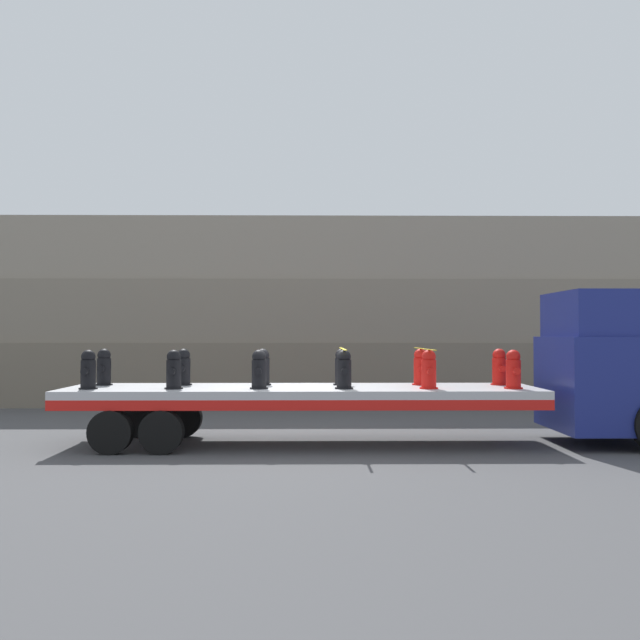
% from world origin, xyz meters
% --- Properties ---
extents(ground_plane, '(120.00, 120.00, 0.00)m').
position_xyz_m(ground_plane, '(0.00, 0.00, 0.00)').
color(ground_plane, '#474749').
extents(rock_cliff, '(60.00, 3.30, 6.09)m').
position_xyz_m(rock_cliff, '(0.00, 9.02, 3.04)').
color(rock_cliff, '#706656').
rests_on(rock_cliff, ground_plane).
extents(truck_cab, '(2.50, 2.68, 3.19)m').
position_xyz_m(truck_cab, '(6.56, 0.00, 1.59)').
color(truck_cab, navy).
rests_on(truck_cab, ground_plane).
extents(flatbed_trailer, '(9.76, 2.57, 1.20)m').
position_xyz_m(flatbed_trailer, '(-0.53, 0.00, 0.99)').
color(flatbed_trailer, '#B2B2B7').
rests_on(flatbed_trailer, ground_plane).
extents(fire_hydrant_black_near_0, '(0.37, 0.60, 0.79)m').
position_xyz_m(fire_hydrant_black_near_0, '(-4.28, -0.54, 1.58)').
color(fire_hydrant_black_near_0, black).
rests_on(fire_hydrant_black_near_0, flatbed_trailer).
extents(fire_hydrant_black_far_0, '(0.37, 0.60, 0.79)m').
position_xyz_m(fire_hydrant_black_far_0, '(-4.28, 0.54, 1.58)').
color(fire_hydrant_black_far_0, black).
rests_on(fire_hydrant_black_far_0, flatbed_trailer).
extents(fire_hydrant_black_near_1, '(0.37, 0.60, 0.79)m').
position_xyz_m(fire_hydrant_black_near_1, '(-2.57, -0.54, 1.58)').
color(fire_hydrant_black_near_1, black).
rests_on(fire_hydrant_black_near_1, flatbed_trailer).
extents(fire_hydrant_black_far_1, '(0.37, 0.60, 0.79)m').
position_xyz_m(fire_hydrant_black_far_1, '(-2.57, 0.54, 1.58)').
color(fire_hydrant_black_far_1, black).
rests_on(fire_hydrant_black_far_1, flatbed_trailer).
extents(fire_hydrant_black_near_2, '(0.37, 0.60, 0.79)m').
position_xyz_m(fire_hydrant_black_near_2, '(-0.86, -0.54, 1.58)').
color(fire_hydrant_black_near_2, black).
rests_on(fire_hydrant_black_near_2, flatbed_trailer).
extents(fire_hydrant_black_far_2, '(0.37, 0.60, 0.79)m').
position_xyz_m(fire_hydrant_black_far_2, '(-0.86, 0.54, 1.58)').
color(fire_hydrant_black_far_2, black).
rests_on(fire_hydrant_black_far_2, flatbed_trailer).
extents(fire_hydrant_black_near_3, '(0.37, 0.60, 0.79)m').
position_xyz_m(fire_hydrant_black_near_3, '(0.86, -0.54, 1.58)').
color(fire_hydrant_black_near_3, black).
rests_on(fire_hydrant_black_near_3, flatbed_trailer).
extents(fire_hydrant_black_far_3, '(0.37, 0.60, 0.79)m').
position_xyz_m(fire_hydrant_black_far_3, '(0.86, 0.54, 1.58)').
color(fire_hydrant_black_far_3, black).
rests_on(fire_hydrant_black_far_3, flatbed_trailer).
extents(fire_hydrant_red_near_4, '(0.37, 0.60, 0.79)m').
position_xyz_m(fire_hydrant_red_near_4, '(2.57, -0.54, 1.58)').
color(fire_hydrant_red_near_4, red).
rests_on(fire_hydrant_red_near_4, flatbed_trailer).
extents(fire_hydrant_red_far_4, '(0.37, 0.60, 0.79)m').
position_xyz_m(fire_hydrant_red_far_4, '(2.57, 0.54, 1.58)').
color(fire_hydrant_red_far_4, red).
rests_on(fire_hydrant_red_far_4, flatbed_trailer).
extents(fire_hydrant_red_near_5, '(0.37, 0.60, 0.79)m').
position_xyz_m(fire_hydrant_red_near_5, '(4.28, -0.54, 1.58)').
color(fire_hydrant_red_near_5, red).
rests_on(fire_hydrant_red_near_5, flatbed_trailer).
extents(fire_hydrant_red_far_5, '(0.37, 0.60, 0.79)m').
position_xyz_m(fire_hydrant_red_far_5, '(4.28, 0.54, 1.58)').
color(fire_hydrant_red_far_5, red).
rests_on(fire_hydrant_red_far_5, flatbed_trailer).
extents(cargo_strap_rear, '(0.05, 2.66, 0.01)m').
position_xyz_m(cargo_strap_rear, '(0.86, 0.00, 2.00)').
color(cargo_strap_rear, yellow).
rests_on(cargo_strap_rear, fire_hydrant_black_near_3).
extents(cargo_strap_middle, '(0.05, 2.66, 0.01)m').
position_xyz_m(cargo_strap_middle, '(2.57, 0.00, 2.00)').
color(cargo_strap_middle, yellow).
rests_on(cargo_strap_middle, fire_hydrant_red_near_4).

